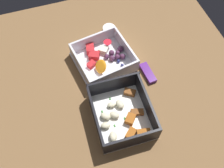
# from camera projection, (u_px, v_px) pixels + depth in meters

# --- Properties ---
(table_surface) EXTENTS (0.80, 0.80, 0.02)m
(table_surface) POSITION_uv_depth(u_px,v_px,m) (113.00, 91.00, 0.74)
(table_surface) COLOR brown
(table_surface) RESTS_ON ground
(pasta_container) EXTENTS (0.18, 0.15, 0.06)m
(pasta_container) POSITION_uv_depth(u_px,v_px,m) (122.00, 114.00, 0.67)
(pasta_container) COLOR white
(pasta_container) RESTS_ON table_surface
(fruit_bowl) EXTENTS (0.17, 0.18, 0.05)m
(fruit_bowl) POSITION_uv_depth(u_px,v_px,m) (104.00, 58.00, 0.77)
(fruit_bowl) COLOR white
(fruit_bowl) RESTS_ON table_surface
(candy_bar) EXTENTS (0.07, 0.03, 0.01)m
(candy_bar) POSITION_uv_depth(u_px,v_px,m) (148.00, 73.00, 0.75)
(candy_bar) COLOR #51197A
(candy_bar) RESTS_ON table_surface
(paper_cup_liner) EXTENTS (0.04, 0.04, 0.01)m
(paper_cup_liner) POSITION_uv_depth(u_px,v_px,m) (109.00, 29.00, 0.84)
(paper_cup_liner) COLOR white
(paper_cup_liner) RESTS_ON table_surface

